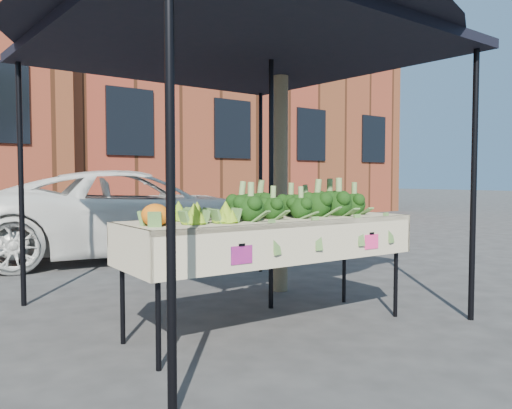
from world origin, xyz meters
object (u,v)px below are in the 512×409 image
object	(u,v)px
table	(271,274)
street_tree	(281,76)
canopy	(235,161)
vehicle	(133,101)

from	to	relation	value
table	street_tree	size ratio (longest dim) A/B	0.53
canopy	vehicle	size ratio (longest dim) A/B	0.66
vehicle	street_tree	distance (m)	3.27
table	canopy	size ratio (longest dim) A/B	0.77
table	vehicle	xyz separation A→B (m)	(0.81, 4.28, 1.95)
vehicle	table	bearing A→B (deg)	-175.65
table	street_tree	xyz separation A→B (m)	(0.98, 1.02, 1.85)
street_tree	vehicle	bearing A→B (deg)	92.96
table	canopy	xyz separation A→B (m)	(0.07, 0.59, 0.92)
vehicle	canopy	bearing A→B (deg)	-176.22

